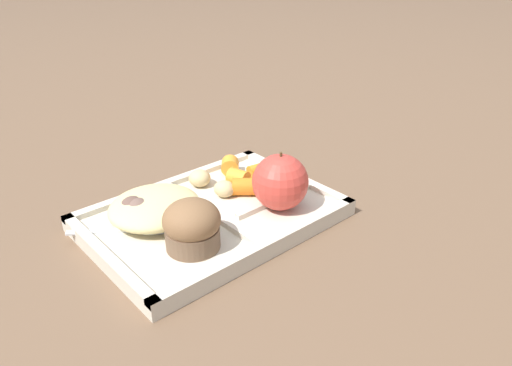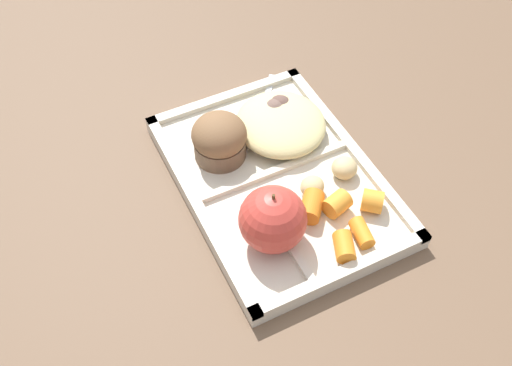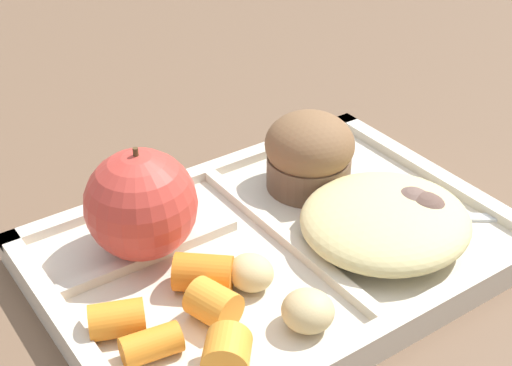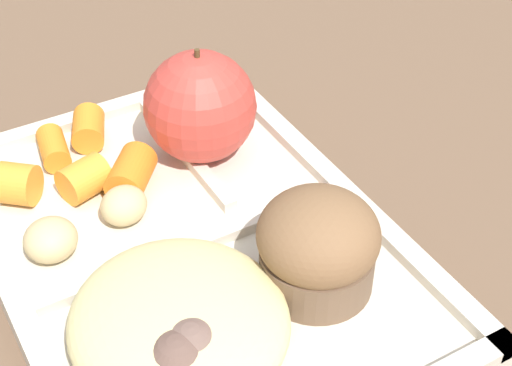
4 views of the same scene
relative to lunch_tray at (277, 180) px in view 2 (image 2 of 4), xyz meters
The scene contains 15 objects.
ground 0.01m from the lunch_tray, 26.38° to the right, with size 6.00×6.00×0.00m, color brown.
lunch_tray is the anchor object (origin of this frame).
green_apple 0.10m from the lunch_tray, 148.73° to the left, with size 0.08×0.08×0.08m.
bran_muffin 0.09m from the lunch_tray, 36.18° to the left, with size 0.07×0.07×0.06m.
carrot_slice_center 0.09m from the lunch_tray, 153.05° to the right, with size 0.03×0.03×0.03m, color orange.
carrot_slice_large 0.07m from the lunch_tray, behind, with size 0.03×0.03×0.04m, color orange.
carrot_slice_edge 0.13m from the lunch_tray, behind, with size 0.02×0.02×0.03m, color orange.
carrot_slice_back 0.12m from the lunch_tray, 139.69° to the right, with size 0.03×0.03×0.02m, color orange.
carrot_slice_diagonal 0.13m from the lunch_tray, 160.04° to the right, with size 0.02×0.02×0.03m, color orange.
potato_chunk_corner 0.05m from the lunch_tray, 146.67° to the right, with size 0.03×0.03×0.02m, color tan.
potato_chunk_browned 0.09m from the lunch_tray, 113.21° to the right, with size 0.03×0.03×0.02m, color tan.
egg_noodle_pile 0.08m from the lunch_tray, 30.64° to the right, with size 0.12×0.12×0.03m, color #D6C684.
meatball_back 0.10m from the lunch_tray, 25.59° to the right, with size 0.04×0.04×0.04m, color brown.
meatball_center 0.11m from the lunch_tray, 29.50° to the right, with size 0.04×0.04×0.04m, color brown.
plastic_fork 0.10m from the lunch_tray, 16.30° to the right, with size 0.13×0.10×0.00m.
Camera 2 is at (-0.42, 0.24, 0.60)m, focal length 42.68 mm.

